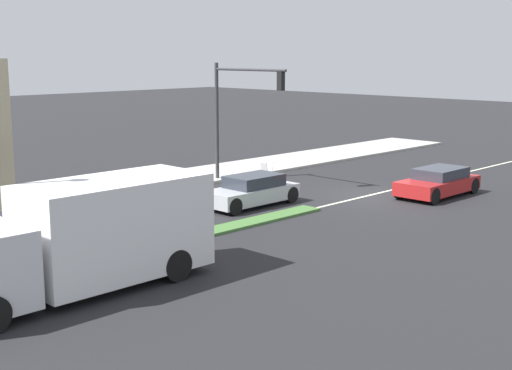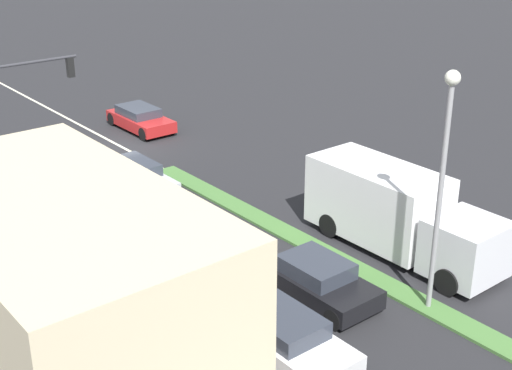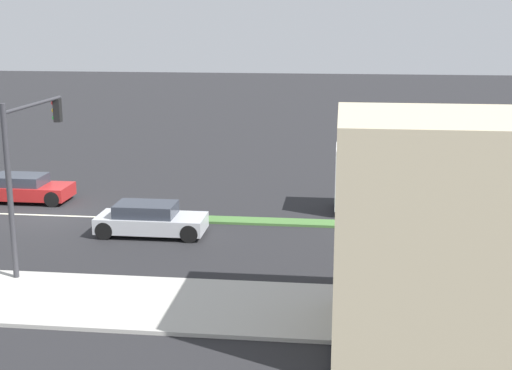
{
  "view_description": "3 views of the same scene",
  "coord_description": "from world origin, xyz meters",
  "px_view_note": "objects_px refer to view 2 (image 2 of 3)",
  "views": [
    {
      "loc": [
        -18.05,
        25.49,
        6.2
      ],
      "look_at": [
        -1.52,
        8.74,
        1.82
      ],
      "focal_mm": 50.0,
      "sensor_mm": 36.0,
      "label": 1
    },
    {
      "loc": [
        15.96,
        30.4,
        11.93
      ],
      "look_at": [
        1.47,
        12.48,
        2.37
      ],
      "focal_mm": 50.0,
      "sensor_mm": 36.0,
      "label": 2
    },
    {
      "loc": [
        28.12,
        12.48,
        8.28
      ],
      "look_at": [
        0.26,
        9.15,
        1.65
      ],
      "focal_mm": 50.0,
      "sensor_mm": 36.0,
      "label": 3
    }
  ],
  "objects_px": {
    "street_lamp": "(443,164)",
    "hatchback_red": "(140,119)",
    "traffic_signal_main": "(10,103)",
    "delivery_truck": "(396,211)",
    "van_white": "(286,337)",
    "warning_aframe_sign": "(2,169)",
    "pedestrian": "(76,300)",
    "sedan_silver": "(136,177)",
    "suv_black": "(319,280)"
  },
  "relations": [
    {
      "from": "street_lamp",
      "to": "hatchback_red",
      "type": "height_order",
      "value": "street_lamp"
    },
    {
      "from": "traffic_signal_main",
      "to": "delivery_truck",
      "type": "relative_size",
      "value": 0.75
    },
    {
      "from": "traffic_signal_main",
      "to": "hatchback_red",
      "type": "bearing_deg",
      "value": -153.35
    },
    {
      "from": "delivery_truck",
      "to": "van_white",
      "type": "relative_size",
      "value": 1.81
    },
    {
      "from": "traffic_signal_main",
      "to": "van_white",
      "type": "xyz_separation_m",
      "value": [
        -1.12,
        15.91,
        -3.3
      ]
    },
    {
      "from": "street_lamp",
      "to": "warning_aframe_sign",
      "type": "bearing_deg",
      "value": -71.96
    },
    {
      "from": "traffic_signal_main",
      "to": "warning_aframe_sign",
      "type": "bearing_deg",
      "value": -89.17
    },
    {
      "from": "traffic_signal_main",
      "to": "delivery_truck",
      "type": "height_order",
      "value": "traffic_signal_main"
    },
    {
      "from": "pedestrian",
      "to": "delivery_truck",
      "type": "xyz_separation_m",
      "value": [
        -11.09,
        2.42,
        0.47
      ]
    },
    {
      "from": "van_white",
      "to": "hatchback_red",
      "type": "bearing_deg",
      "value": -109.72
    },
    {
      "from": "hatchback_red",
      "to": "sedan_silver",
      "type": "distance_m",
      "value": 8.42
    },
    {
      "from": "street_lamp",
      "to": "warning_aframe_sign",
      "type": "height_order",
      "value": "street_lamp"
    },
    {
      "from": "traffic_signal_main",
      "to": "hatchback_red",
      "type": "distance_m",
      "value": 9.88
    },
    {
      "from": "street_lamp",
      "to": "delivery_truck",
      "type": "relative_size",
      "value": 0.98
    },
    {
      "from": "street_lamp",
      "to": "delivery_truck",
      "type": "xyz_separation_m",
      "value": [
        -2.2,
        -3.31,
        -3.31
      ]
    },
    {
      "from": "hatchback_red",
      "to": "van_white",
      "type": "relative_size",
      "value": 1.03
    },
    {
      "from": "delivery_truck",
      "to": "hatchback_red",
      "type": "distance_m",
      "value": 17.74
    },
    {
      "from": "traffic_signal_main",
      "to": "pedestrian",
      "type": "distance_m",
      "value": 11.82
    },
    {
      "from": "hatchback_red",
      "to": "suv_black",
      "type": "distance_m",
      "value": 18.96
    },
    {
      "from": "hatchback_red",
      "to": "suv_black",
      "type": "relative_size",
      "value": 1.11
    },
    {
      "from": "hatchback_red",
      "to": "traffic_signal_main",
      "type": "bearing_deg",
      "value": 26.65
    },
    {
      "from": "sedan_silver",
      "to": "pedestrian",
      "type": "bearing_deg",
      "value": 50.54
    },
    {
      "from": "van_white",
      "to": "warning_aframe_sign",
      "type": "bearing_deg",
      "value": -86.32
    },
    {
      "from": "warning_aframe_sign",
      "to": "suv_black",
      "type": "distance_m",
      "value": 16.78
    },
    {
      "from": "pedestrian",
      "to": "warning_aframe_sign",
      "type": "distance_m",
      "value": 13.46
    },
    {
      "from": "warning_aframe_sign",
      "to": "delivery_truck",
      "type": "height_order",
      "value": "delivery_truck"
    },
    {
      "from": "pedestrian",
      "to": "van_white",
      "type": "height_order",
      "value": "pedestrian"
    },
    {
      "from": "van_white",
      "to": "suv_black",
      "type": "xyz_separation_m",
      "value": [
        -2.8,
        -1.65,
        0.02
      ]
    },
    {
      "from": "pedestrian",
      "to": "sedan_silver",
      "type": "distance_m",
      "value": 10.53
    },
    {
      "from": "street_lamp",
      "to": "suv_black",
      "type": "distance_m",
      "value": 5.37
    },
    {
      "from": "warning_aframe_sign",
      "to": "hatchback_red",
      "type": "bearing_deg",
      "value": -165.67
    },
    {
      "from": "street_lamp",
      "to": "sedan_silver",
      "type": "distance_m",
      "value": 14.63
    },
    {
      "from": "street_lamp",
      "to": "hatchback_red",
      "type": "distance_m",
      "value": 21.55
    },
    {
      "from": "pedestrian",
      "to": "van_white",
      "type": "distance_m",
      "value": 6.18
    },
    {
      "from": "delivery_truck",
      "to": "sedan_silver",
      "type": "xyz_separation_m",
      "value": [
        4.4,
        -10.54,
        -0.85
      ]
    },
    {
      "from": "traffic_signal_main",
      "to": "sedan_silver",
      "type": "bearing_deg",
      "value": 142.61
    },
    {
      "from": "traffic_signal_main",
      "to": "suv_black",
      "type": "relative_size",
      "value": 1.45
    },
    {
      "from": "delivery_truck",
      "to": "sedan_silver",
      "type": "distance_m",
      "value": 11.45
    },
    {
      "from": "warning_aframe_sign",
      "to": "traffic_signal_main",
      "type": "bearing_deg",
      "value": 90.83
    },
    {
      "from": "street_lamp",
      "to": "pedestrian",
      "type": "distance_m",
      "value": 11.23
    },
    {
      "from": "warning_aframe_sign",
      "to": "hatchback_red",
      "type": "distance_m",
      "value": 8.62
    },
    {
      "from": "van_white",
      "to": "suv_black",
      "type": "bearing_deg",
      "value": -149.52
    },
    {
      "from": "hatchback_red",
      "to": "van_white",
      "type": "bearing_deg",
      "value": 70.28
    },
    {
      "from": "van_white",
      "to": "suv_black",
      "type": "height_order",
      "value": "suv_black"
    },
    {
      "from": "traffic_signal_main",
      "to": "hatchback_red",
      "type": "height_order",
      "value": "traffic_signal_main"
    },
    {
      "from": "van_white",
      "to": "sedan_silver",
      "type": "relative_size",
      "value": 0.99
    },
    {
      "from": "warning_aframe_sign",
      "to": "delivery_truck",
      "type": "xyz_separation_m",
      "value": [
        -8.35,
        15.58,
        1.04
      ]
    },
    {
      "from": "van_white",
      "to": "suv_black",
      "type": "relative_size",
      "value": 1.08
    },
    {
      "from": "warning_aframe_sign",
      "to": "van_white",
      "type": "distance_m",
      "value": 17.99
    },
    {
      "from": "van_white",
      "to": "delivery_truck",
      "type": "bearing_deg",
      "value": -161.79
    }
  ]
}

